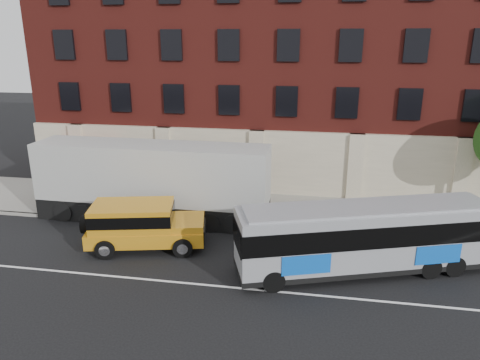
% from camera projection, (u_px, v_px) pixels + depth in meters
% --- Properties ---
extents(ground, '(120.00, 120.00, 0.00)m').
position_uv_depth(ground, '(214.00, 293.00, 17.63)').
color(ground, black).
rests_on(ground, ground).
extents(sidewalk, '(60.00, 6.00, 0.15)m').
position_uv_depth(sidewalk, '(250.00, 209.00, 26.06)').
color(sidewalk, '#9B988D').
rests_on(sidewalk, ground).
extents(kerb, '(60.00, 0.25, 0.15)m').
position_uv_depth(kerb, '(241.00, 230.00, 23.24)').
color(kerb, '#9B988D').
rests_on(kerb, ground).
extents(lane_line, '(60.00, 0.12, 0.01)m').
position_uv_depth(lane_line, '(217.00, 286.00, 18.10)').
color(lane_line, white).
rests_on(lane_line, ground).
extents(building, '(30.00, 12.10, 15.00)m').
position_uv_depth(building, '(268.00, 68.00, 31.23)').
color(building, maroon).
rests_on(building, sidewalk).
extents(sign_pole, '(0.30, 0.20, 2.50)m').
position_uv_depth(sign_pole, '(87.00, 194.00, 24.37)').
color(sign_pole, gray).
rests_on(sign_pole, ground).
extents(city_bus, '(11.04, 5.74, 2.98)m').
position_uv_depth(city_bus, '(365.00, 236.00, 18.82)').
color(city_bus, '#94969C').
rests_on(city_bus, ground).
extents(yellow_suv, '(5.89, 3.43, 2.19)m').
position_uv_depth(yellow_suv, '(141.00, 223.00, 21.10)').
color(yellow_suv, orange).
rests_on(yellow_suv, ground).
extents(shipping_container, '(12.62, 2.78, 4.20)m').
position_uv_depth(shipping_container, '(152.00, 183.00, 24.30)').
color(shipping_container, black).
rests_on(shipping_container, ground).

